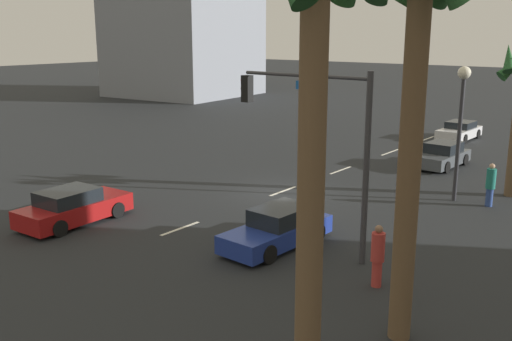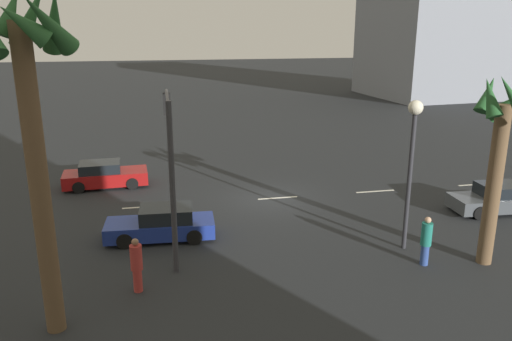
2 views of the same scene
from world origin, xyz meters
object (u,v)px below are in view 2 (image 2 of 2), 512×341
at_px(traffic_signal, 170,147).
at_px(palm_tree_1, 27,93).
at_px(pedestrian_0, 137,264).
at_px(car_2, 496,199).
at_px(building_0, 435,14).
at_px(palm_tree_2, 500,139).
at_px(streetlamp, 412,147).
at_px(pedestrian_1, 426,240).
at_px(car_3, 105,175).
at_px(car_0, 162,224).

bearing_deg(traffic_signal, palm_tree_1, 52.03).
bearing_deg(pedestrian_0, car_2, -165.42).
distance_m(traffic_signal, building_0, 52.63).
height_order(car_2, palm_tree_2, palm_tree_2).
bearing_deg(streetlamp, car_2, -154.71).
distance_m(streetlamp, pedestrian_1, 3.53).
relative_size(traffic_signal, streetlamp, 1.04).
xyz_separation_m(car_3, streetlamp, (-12.41, 10.76, 3.54)).
bearing_deg(palm_tree_1, traffic_signal, -127.97).
bearing_deg(building_0, streetlamp, 54.12).
bearing_deg(building_0, car_3, 34.54).
height_order(streetlamp, pedestrian_1, streetlamp).
distance_m(car_0, palm_tree_2, 13.37).
distance_m(palm_tree_2, building_0, 49.09).
height_order(car_2, pedestrian_0, pedestrian_0).
relative_size(car_2, car_3, 0.91).
height_order(car_3, building_0, building_0).
distance_m(streetlamp, palm_tree_1, 13.38).
xyz_separation_m(car_2, building_0, (-18.46, -38.59, 9.27)).
bearing_deg(palm_tree_1, pedestrian_1, -172.60).
bearing_deg(traffic_signal, streetlamp, 170.22).
height_order(palm_tree_1, building_0, building_0).
distance_m(car_2, building_0, 43.77).
distance_m(traffic_signal, pedestrian_1, 10.11).
bearing_deg(car_2, pedestrian_0, 14.58).
bearing_deg(streetlamp, palm_tree_2, 141.71).
height_order(car_3, palm_tree_2, palm_tree_2).
xyz_separation_m(car_0, streetlamp, (-9.47, 2.90, 3.56)).
height_order(traffic_signal, building_0, building_0).
bearing_deg(palm_tree_2, car_0, -21.88).
height_order(car_0, pedestrian_1, pedestrian_1).
distance_m(car_0, building_0, 52.42).
distance_m(palm_tree_1, building_0, 58.37).
bearing_deg(car_2, pedestrian_1, 35.68).
relative_size(palm_tree_1, building_0, 0.50).
relative_size(car_2, palm_tree_1, 0.42).
height_order(car_2, palm_tree_1, palm_tree_1).
bearing_deg(pedestrian_1, car_0, -24.83).
relative_size(car_0, building_0, 0.23).
relative_size(car_2, palm_tree_2, 0.58).
bearing_deg(car_2, building_0, -115.56).
relative_size(streetlamp, building_0, 0.30).
bearing_deg(car_2, car_3, -22.68).
height_order(car_3, pedestrian_1, pedestrian_1).
xyz_separation_m(pedestrian_0, palm_tree_1, (2.32, 1.79, 5.95)).
bearing_deg(pedestrian_0, palm_tree_1, 37.57).
distance_m(car_0, streetlamp, 10.53).
relative_size(car_3, traffic_signal, 0.74).
height_order(car_0, pedestrian_0, pedestrian_0).
distance_m(car_3, palm_tree_1, 15.28).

